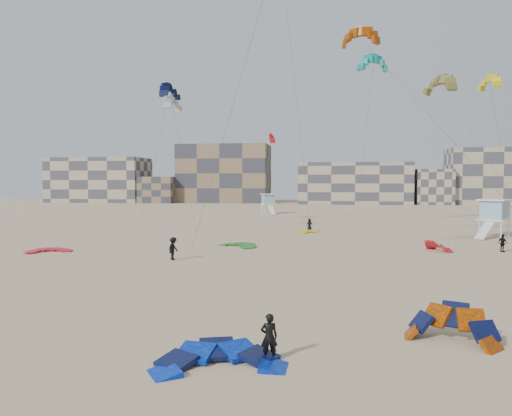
# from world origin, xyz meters

# --- Properties ---
(ground) EXTENTS (320.00, 320.00, 0.00)m
(ground) POSITION_xyz_m (0.00, 0.00, 0.00)
(ground) COLOR tan
(ground) RESTS_ON ground
(kite_ground_blue) EXTENTS (5.48, 5.64, 2.03)m
(kite_ground_blue) POSITION_xyz_m (-0.12, -3.31, 0.00)
(kite_ground_blue) COLOR blue
(kite_ground_blue) RESTS_ON ground
(kite_ground_orange) EXTENTS (4.77, 4.76, 3.65)m
(kite_ground_orange) POSITION_xyz_m (8.51, 0.65, 0.00)
(kite_ground_orange) COLOR #DA4900
(kite_ground_orange) RESTS_ON ground
(kite_ground_red) EXTENTS (5.05, 5.12, 0.73)m
(kite_ground_red) POSITION_xyz_m (-21.94, 22.00, 0.00)
(kite_ground_red) COLOR red
(kite_ground_red) RESTS_ON ground
(kite_ground_green) EXTENTS (5.43, 5.49, 0.89)m
(kite_ground_green) POSITION_xyz_m (-5.38, 28.36, 0.00)
(kite_ground_green) COLOR #2D7919
(kite_ground_green) RESTS_ON ground
(kite_ground_red_far) EXTENTS (3.94, 3.86, 2.81)m
(kite_ground_red_far) POSITION_xyz_m (13.45, 28.11, 0.00)
(kite_ground_red_far) COLOR red
(kite_ground_red_far) RESTS_ON ground
(kite_ground_yellow) EXTENTS (4.12, 4.18, 1.09)m
(kite_ground_yellow) POSITION_xyz_m (1.01, 42.78, 0.00)
(kite_ground_yellow) COLOR #DCE10F
(kite_ground_yellow) RESTS_ON ground
(kitesurfer_main) EXTENTS (0.71, 0.57, 1.71)m
(kitesurfer_main) POSITION_xyz_m (1.54, -2.49, 0.85)
(kitesurfer_main) COLOR black
(kitesurfer_main) RESTS_ON ground
(kitesurfer_c) EXTENTS (0.95, 1.34, 1.88)m
(kitesurfer_c) POSITION_xyz_m (-9.17, 19.26, 0.94)
(kitesurfer_c) COLOR black
(kitesurfer_c) RESTS_ON ground
(kitesurfer_d) EXTENTS (0.85, 1.03, 1.65)m
(kitesurfer_d) POSITION_xyz_m (19.21, 28.30, 0.82)
(kitesurfer_d) COLOR black
(kitesurfer_d) RESTS_ON ground
(kitesurfer_e) EXTENTS (0.85, 0.60, 1.63)m
(kitesurfer_e) POSITION_xyz_m (0.81, 45.18, 0.82)
(kitesurfer_e) COLOR black
(kitesurfer_e) RESTS_ON ground
(kite_fly_orange) EXTENTS (11.18, 29.79, 20.80)m
(kite_fly_orange) POSITION_xyz_m (6.33, 30.82, 20.54)
(kite_fly_orange) COLOR #DA4900
(kite_fly_orange) RESTS_ON ground
(kite_fly_grey) EXTENTS (7.34, 10.68, 16.03)m
(kite_fly_grey) POSITION_xyz_m (-15.58, 38.82, 15.83)
(kite_fly_grey) COLOR silver
(kite_fly_grey) RESTS_ON ground
(kite_fly_olive) EXTENTS (10.07, 11.22, 17.29)m
(kite_fly_olive) POSITION_xyz_m (15.08, 36.43, 16.71)
(kite_fly_olive) COLOR brown
(kite_fly_olive) RESTS_ON ground
(kite_fly_yellow) EXTENTS (7.02, 6.14, 19.64)m
(kite_fly_yellow) POSITION_xyz_m (24.27, 50.78, 19.49)
(kite_fly_yellow) COLOR #DCE10F
(kite_fly_yellow) RESTS_ON ground
(kite_fly_navy) EXTENTS (5.90, 4.98, 19.45)m
(kite_fly_navy) POSITION_xyz_m (-18.96, 48.00, 18.95)
(kite_fly_navy) COLOR #091238
(kite_fly_navy) RESTS_ON ground
(kite_fly_teal_b) EXTENTS (5.62, 5.50, 23.26)m
(kite_fly_teal_b) POSITION_xyz_m (9.28, 52.83, 22.94)
(kite_fly_teal_b) COLOR #16AA9E
(kite_fly_teal_b) RESTS_ON ground
(kite_fly_red) EXTENTS (3.35, 7.44, 13.97)m
(kite_fly_red) POSITION_xyz_m (-6.56, 65.10, 13.77)
(kite_fly_red) COLOR red
(kite_fly_red) RESTS_ON ground
(lifeguard_tower_near) EXTENTS (4.38, 6.66, 4.43)m
(lifeguard_tower_near) POSITION_xyz_m (22.36, 41.14, 2.19)
(lifeguard_tower_near) COLOR white
(lifeguard_tower_near) RESTS_ON ground
(lifeguard_tower_far) EXTENTS (3.72, 5.99, 4.03)m
(lifeguard_tower_far) POSITION_xyz_m (-9.01, 79.47, 2.00)
(lifeguard_tower_far) COLOR white
(lifeguard_tower_far) RESTS_ON ground
(condo_west_a) EXTENTS (30.00, 15.00, 14.00)m
(condo_west_a) POSITION_xyz_m (-70.00, 130.00, 7.00)
(condo_west_a) COLOR tan
(condo_west_a) RESTS_ON ground
(condo_west_b) EXTENTS (28.00, 14.00, 18.00)m
(condo_west_b) POSITION_xyz_m (-30.00, 134.00, 9.00)
(condo_west_b) COLOR #7C634B
(condo_west_b) RESTS_ON ground
(condo_mid) EXTENTS (32.00, 16.00, 12.00)m
(condo_mid) POSITION_xyz_m (10.00, 130.00, 6.00)
(condo_mid) COLOR tan
(condo_mid) RESTS_ON ground
(condo_east) EXTENTS (26.00, 14.00, 16.00)m
(condo_east) POSITION_xyz_m (50.00, 132.00, 8.00)
(condo_east) COLOR tan
(condo_east) RESTS_ON ground
(condo_fill_left) EXTENTS (12.00, 10.00, 8.00)m
(condo_fill_left) POSITION_xyz_m (-50.00, 128.00, 4.00)
(condo_fill_left) COLOR #7C634B
(condo_fill_left) RESTS_ON ground
(condo_fill_right) EXTENTS (10.00, 10.00, 10.00)m
(condo_fill_right) POSITION_xyz_m (32.00, 128.00, 5.00)
(condo_fill_right) COLOR tan
(condo_fill_right) RESTS_ON ground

